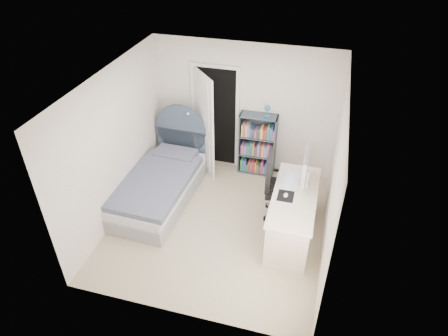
% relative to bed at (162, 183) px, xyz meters
% --- Properties ---
extents(room_shell, '(3.50, 3.70, 2.60)m').
position_rel_bed_xyz_m(room_shell, '(1.16, -0.42, 0.94)').
color(room_shell, tan).
rests_on(room_shell, ground).
extents(door, '(0.92, 0.64, 2.06)m').
position_rel_bed_xyz_m(door, '(0.52, 1.16, 0.73)').
color(door, black).
rests_on(door, ground).
extents(bed, '(1.13, 2.25, 1.36)m').
position_rel_bed_xyz_m(bed, '(0.00, 0.00, 0.00)').
color(bed, gray).
rests_on(bed, ground).
extents(nightstand, '(0.39, 0.39, 0.58)m').
position_rel_bed_xyz_m(nightstand, '(-0.14, 1.19, 0.07)').
color(nightstand, tan).
rests_on(nightstand, ground).
extents(floor_lamp, '(0.18, 0.18, 1.27)m').
position_rel_bed_xyz_m(floor_lamp, '(0.17, 0.97, 0.21)').
color(floor_lamp, silver).
rests_on(floor_lamp, ground).
extents(bookcase, '(0.69, 0.30, 1.46)m').
position_rel_bed_xyz_m(bookcase, '(1.47, 1.23, 0.26)').
color(bookcase, '#3D4953').
rests_on(bookcase, ground).
extents(desk, '(0.66, 1.65, 1.36)m').
position_rel_bed_xyz_m(desk, '(2.36, -0.35, 0.13)').
color(desk, '#F2DECB').
rests_on(desk, ground).
extents(office_chair, '(0.63, 0.64, 1.21)m').
position_rel_bed_xyz_m(office_chair, '(2.03, 0.05, 0.35)').
color(office_chair, silver).
rests_on(office_chair, ground).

